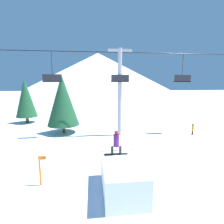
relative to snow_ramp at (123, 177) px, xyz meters
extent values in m
plane|color=white|center=(1.20, 0.98, -0.77)|extent=(220.00, 220.00, 0.00)
cone|color=silver|center=(1.20, 65.12, 7.83)|extent=(67.60, 67.60, 17.19)
cube|color=white|center=(0.00, 0.00, 0.00)|extent=(2.03, 3.39, 1.53)
cube|color=silver|center=(0.00, 1.64, 0.74)|extent=(2.03, 0.10, 0.06)
cube|color=black|center=(-0.18, 1.09, 0.78)|extent=(1.31, 0.26, 0.03)
cylinder|color=black|center=(-0.41, 1.09, 1.01)|extent=(0.15, 0.15, 0.44)
cylinder|color=black|center=(0.05, 1.09, 1.01)|extent=(0.15, 0.15, 0.44)
cylinder|color=#471956|center=(-0.18, 1.09, 1.57)|extent=(0.33, 0.33, 0.67)
sphere|color=maroon|center=(-0.18, 1.09, 2.03)|extent=(0.24, 0.24, 0.24)
cylinder|color=#9E9EA3|center=(1.38, 9.67, 3.65)|extent=(0.42, 0.42, 8.84)
cube|color=#9E9EA3|center=(1.38, 9.67, 7.87)|extent=(2.40, 0.24, 0.24)
cylinder|color=black|center=(1.38, 9.67, 7.67)|extent=(23.29, 0.08, 0.08)
cylinder|color=#28282D|center=(-5.22, 9.67, 6.24)|extent=(0.06, 0.06, 2.86)
cube|color=#232328|center=(-5.22, 9.67, 4.82)|extent=(1.80, 0.44, 0.08)
cube|color=#232328|center=(-5.22, 9.49, 5.17)|extent=(1.80, 0.08, 0.70)
cylinder|color=#28282D|center=(1.38, 9.67, 6.24)|extent=(0.06, 0.06, 2.86)
cube|color=#232328|center=(1.38, 9.67, 4.82)|extent=(1.80, 0.44, 0.08)
cube|color=#232328|center=(1.38, 9.49, 5.17)|extent=(1.80, 0.08, 0.70)
cylinder|color=#28282D|center=(7.97, 9.67, 6.24)|extent=(0.06, 0.06, 2.86)
cube|color=#232328|center=(7.97, 9.67, 4.82)|extent=(1.80, 0.44, 0.08)
cube|color=#232328|center=(7.97, 9.49, 5.17)|extent=(1.80, 0.08, 0.70)
cylinder|color=#4C3823|center=(-4.62, 11.17, -0.32)|extent=(0.29, 0.29, 0.90)
cone|color=#194728|center=(-4.62, 11.17, 2.86)|extent=(3.43, 3.43, 5.45)
cylinder|color=#4C3823|center=(-10.42, 16.80, -0.34)|extent=(0.38, 0.38, 0.85)
cone|color=#194728|center=(-10.42, 16.80, 2.67)|extent=(2.77, 2.77, 5.18)
cylinder|color=orange|center=(-4.32, 1.02, 0.07)|extent=(0.10, 0.10, 1.68)
cube|color=orange|center=(-4.14, 1.02, 0.79)|extent=(0.36, 0.02, 0.20)
cylinder|color=black|center=(9.07, 8.73, -0.54)|extent=(0.17, 0.17, 0.45)
cylinder|color=orange|center=(9.07, 8.73, -0.02)|extent=(0.24, 0.24, 0.60)
sphere|color=#232328|center=(9.07, 8.73, 0.37)|extent=(0.18, 0.18, 0.18)
camera|label=1|loc=(-1.48, -8.06, 4.74)|focal=28.00mm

